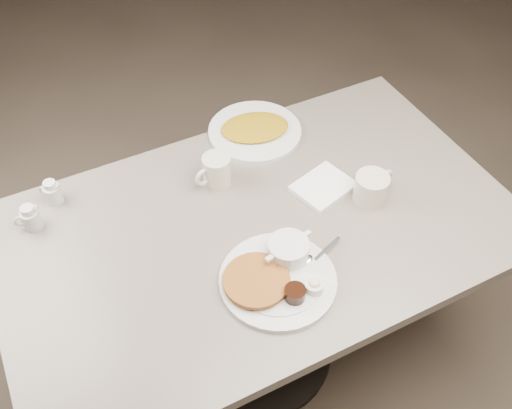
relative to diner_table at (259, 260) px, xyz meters
name	(u,v)px	position (x,y,z in m)	size (l,w,h in m)	color
room	(260,24)	(0.00, 0.00, 0.82)	(7.04, 8.04, 2.84)	#4C3F33
diner_table	(259,260)	(0.00, 0.00, 0.00)	(1.50, 0.90, 0.75)	slate
main_plate	(277,273)	(-0.04, -0.19, 0.19)	(0.41, 0.38, 0.07)	silver
coffee_mug_near	(372,187)	(0.35, -0.06, 0.22)	(0.15, 0.12, 0.09)	beige
napkin	(323,187)	(0.24, 0.04, 0.18)	(0.20, 0.18, 0.02)	white
coffee_mug_far	(216,171)	(-0.04, 0.22, 0.22)	(0.13, 0.10, 0.10)	beige
creamer_left	(30,218)	(-0.59, 0.29, 0.21)	(0.09, 0.07, 0.08)	#B9B9B5
creamer_right	(52,193)	(-0.51, 0.37, 0.21)	(0.07, 0.07, 0.08)	silver
hash_plate	(255,130)	(0.17, 0.37, 0.18)	(0.38, 0.38, 0.04)	silver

